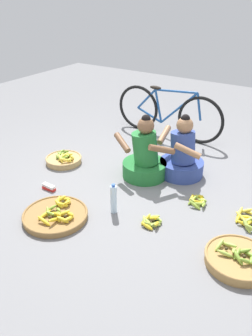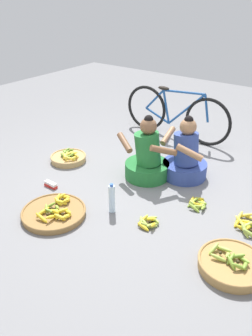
{
  "view_description": "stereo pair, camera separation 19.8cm",
  "coord_description": "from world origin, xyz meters",
  "px_view_note": "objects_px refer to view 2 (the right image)",
  "views": [
    {
      "loc": [
        1.68,
        -2.81,
        2.03
      ],
      "look_at": [
        0.0,
        -0.2,
        0.35
      ],
      "focal_mm": 36.55,
      "sensor_mm": 36.0,
      "label": 1
    },
    {
      "loc": [
        1.84,
        -2.69,
        2.03
      ],
      "look_at": [
        0.0,
        -0.2,
        0.35
      ],
      "focal_mm": 36.55,
      "sensor_mm": 36.0,
      "label": 2
    }
  ],
  "objects_px": {
    "banana_basket_front_left": "(68,157)",
    "loose_bananas_near_vendor": "(248,225)",
    "vendor_woman_front": "(147,158)",
    "loose_bananas_near_bicycle": "(149,222)",
    "vendor_woman_behind": "(185,158)",
    "loose_bananas_back_right": "(198,203)",
    "water_bottle": "(112,199)",
    "banana_basket_front_center": "(54,212)",
    "banana_basket_back_left": "(232,264)",
    "bicycle_leaning": "(175,114)",
    "packet_carton_stack": "(51,185)"
  },
  "relations": [
    {
      "from": "bicycle_leaning",
      "to": "loose_bananas_near_vendor",
      "type": "height_order",
      "value": "bicycle_leaning"
    },
    {
      "from": "vendor_woman_behind",
      "to": "banana_basket_front_center",
      "type": "xyz_separation_m",
      "value": [
        -0.65,
        -1.46,
        -0.2
      ]
    },
    {
      "from": "water_bottle",
      "to": "loose_bananas_back_right",
      "type": "bearing_deg",
      "value": 43.05
    },
    {
      "from": "vendor_woman_front",
      "to": "water_bottle",
      "type": "relative_size",
      "value": 2.38
    },
    {
      "from": "banana_basket_front_left",
      "to": "banana_basket_back_left",
      "type": "bearing_deg",
      "value": -13.65
    },
    {
      "from": "bicycle_leaning",
      "to": "loose_bananas_near_bicycle",
      "type": "relative_size",
      "value": 7.64
    },
    {
      "from": "vendor_woman_behind",
      "to": "water_bottle",
      "type": "bearing_deg",
      "value": -102.56
    },
    {
      "from": "bicycle_leaning",
      "to": "banana_basket_front_left",
      "type": "bearing_deg",
      "value": -114.44
    },
    {
      "from": "banana_basket_back_left",
      "to": "loose_bananas_near_vendor",
      "type": "xyz_separation_m",
      "value": [
        -0.07,
        0.59,
        -0.02
      ]
    },
    {
      "from": "vendor_woman_behind",
      "to": "banana_basket_front_left",
      "type": "bearing_deg",
      "value": -158.95
    },
    {
      "from": "loose_bananas_near_bicycle",
      "to": "bicycle_leaning",
      "type": "bearing_deg",
      "value": 113.21
    },
    {
      "from": "banana_basket_front_center",
      "to": "water_bottle",
      "type": "distance_m",
      "value": 0.58
    },
    {
      "from": "vendor_woman_behind",
      "to": "loose_bananas_back_right",
      "type": "bearing_deg",
      "value": -48.62
    },
    {
      "from": "bicycle_leaning",
      "to": "banana_basket_front_center",
      "type": "relative_size",
      "value": 2.68
    },
    {
      "from": "vendor_woman_front",
      "to": "loose_bananas_near_vendor",
      "type": "height_order",
      "value": "vendor_woman_front"
    },
    {
      "from": "vendor_woman_behind",
      "to": "loose_bananas_near_bicycle",
      "type": "bearing_deg",
      "value": -80.3
    },
    {
      "from": "loose_bananas_near_vendor",
      "to": "packet_carton_stack",
      "type": "bearing_deg",
      "value": -163.88
    },
    {
      "from": "vendor_woman_front",
      "to": "loose_bananas_near_vendor",
      "type": "distance_m",
      "value": 1.34
    },
    {
      "from": "banana_basket_front_left",
      "to": "loose_bananas_near_vendor",
      "type": "height_order",
      "value": "banana_basket_front_left"
    },
    {
      "from": "vendor_woman_front",
      "to": "loose_bananas_near_bicycle",
      "type": "xyz_separation_m",
      "value": [
        0.52,
        -0.76,
        -0.21
      ]
    },
    {
      "from": "bicycle_leaning",
      "to": "water_bottle",
      "type": "height_order",
      "value": "bicycle_leaning"
    },
    {
      "from": "banana_basket_front_center",
      "to": "water_bottle",
      "type": "height_order",
      "value": "water_bottle"
    },
    {
      "from": "banana_basket_front_center",
      "to": "water_bottle",
      "type": "xyz_separation_m",
      "value": [
        0.42,
        0.39,
        0.11
      ]
    },
    {
      "from": "loose_bananas_back_right",
      "to": "packet_carton_stack",
      "type": "relative_size",
      "value": 1.42
    },
    {
      "from": "banana_basket_back_left",
      "to": "banana_basket_front_center",
      "type": "relative_size",
      "value": 0.86
    },
    {
      "from": "bicycle_leaning",
      "to": "banana_basket_back_left",
      "type": "xyz_separation_m",
      "value": [
        1.72,
        -2.11,
        -0.31
      ]
    },
    {
      "from": "vendor_woman_front",
      "to": "water_bottle",
      "type": "distance_m",
      "value": 0.81
    },
    {
      "from": "banana_basket_front_left",
      "to": "loose_bananas_near_bicycle",
      "type": "bearing_deg",
      "value": -17.86
    },
    {
      "from": "banana_basket_front_left",
      "to": "loose_bananas_near_vendor",
      "type": "xyz_separation_m",
      "value": [
        2.34,
        0.01,
        -0.02
      ]
    },
    {
      "from": "loose_bananas_back_right",
      "to": "loose_bananas_near_bicycle",
      "type": "xyz_separation_m",
      "value": [
        -0.23,
        -0.57,
        0.0
      ]
    },
    {
      "from": "vendor_woman_behind",
      "to": "loose_bananas_near_bicycle",
      "type": "xyz_separation_m",
      "value": [
        0.18,
        -1.04,
        -0.21
      ]
    },
    {
      "from": "loose_bananas_back_right",
      "to": "loose_bananas_near_bicycle",
      "type": "height_order",
      "value": "loose_bananas_near_bicycle"
    },
    {
      "from": "banana_basket_front_left",
      "to": "banana_basket_front_center",
      "type": "height_order",
      "value": "banana_basket_front_left"
    },
    {
      "from": "vendor_woman_front",
      "to": "vendor_woman_behind",
      "type": "height_order",
      "value": "vendor_woman_front"
    },
    {
      "from": "loose_bananas_near_vendor",
      "to": "packet_carton_stack",
      "type": "relative_size",
      "value": 2.12
    },
    {
      "from": "loose_bananas_back_right",
      "to": "water_bottle",
      "type": "distance_m",
      "value": 0.89
    },
    {
      "from": "vendor_woman_behind",
      "to": "water_bottle",
      "type": "xyz_separation_m",
      "value": [
        -0.24,
        -1.07,
        -0.09
      ]
    },
    {
      "from": "loose_bananas_near_vendor",
      "to": "water_bottle",
      "type": "bearing_deg",
      "value": -155.43
    },
    {
      "from": "banana_basket_front_left",
      "to": "banana_basket_front_center",
      "type": "xyz_separation_m",
      "value": [
        0.73,
        -0.93,
        -0.01
      ]
    },
    {
      "from": "banana_basket_back_left",
      "to": "banana_basket_front_center",
      "type": "height_order",
      "value": "banana_basket_back_left"
    },
    {
      "from": "loose_bananas_back_right",
      "to": "loose_bananas_near_vendor",
      "type": "bearing_deg",
      "value": -6.31
    },
    {
      "from": "bicycle_leaning",
      "to": "banana_basket_front_center",
      "type": "height_order",
      "value": "bicycle_leaning"
    },
    {
      "from": "vendor_woman_front",
      "to": "loose_bananas_back_right",
      "type": "distance_m",
      "value": 0.81
    },
    {
      "from": "loose_bananas_near_bicycle",
      "to": "packet_carton_stack",
      "type": "height_order",
      "value": "loose_bananas_near_bicycle"
    },
    {
      "from": "loose_bananas_near_bicycle",
      "to": "loose_bananas_near_vendor",
      "type": "bearing_deg",
      "value": 33.33
    },
    {
      "from": "vendor_woman_front",
      "to": "bicycle_leaning",
      "type": "distance_m",
      "value": 1.31
    },
    {
      "from": "vendor_woman_front",
      "to": "banana_basket_front_center",
      "type": "bearing_deg",
      "value": -104.49
    },
    {
      "from": "banana_basket_front_left",
      "to": "loose_bananas_near_bicycle",
      "type": "xyz_separation_m",
      "value": [
        1.56,
        -0.5,
        -0.02
      ]
    },
    {
      "from": "vendor_woman_behind",
      "to": "banana_basket_front_left",
      "type": "xyz_separation_m",
      "value": [
        -1.38,
        -0.53,
        -0.19
      ]
    },
    {
      "from": "loose_bananas_back_right",
      "to": "loose_bananas_near_bicycle",
      "type": "bearing_deg",
      "value": -112.17
    }
  ]
}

